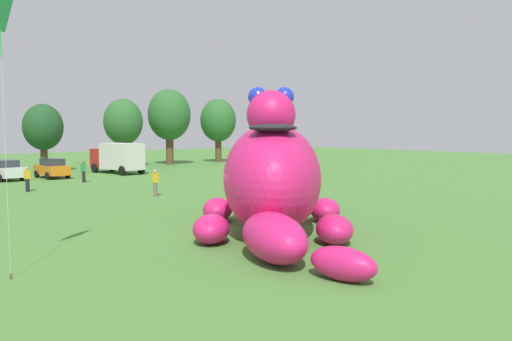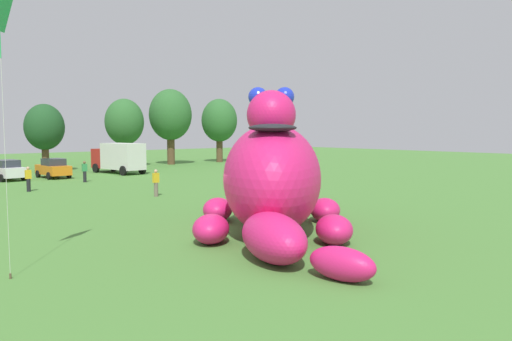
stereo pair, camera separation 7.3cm
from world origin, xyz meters
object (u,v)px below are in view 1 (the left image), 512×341
object	(u,v)px
box_truck	(118,157)
spectator_far_side	(84,172)
spectator_wandering	(155,183)
spectator_near_inflatable	(27,179)
car_orange	(52,168)
giant_inflatable_creature	(272,176)
car_white	(5,170)

from	to	relation	value
box_truck	spectator_far_side	distance (m)	8.07
box_truck	spectator_wandering	bearing A→B (deg)	-106.88
box_truck	spectator_near_inflatable	distance (m)	14.22
car_orange	spectator_wandering	distance (m)	16.55
giant_inflatable_creature	car_white	bearing A→B (deg)	96.49
car_orange	box_truck	world-z (taller)	box_truck
giant_inflatable_creature	box_truck	world-z (taller)	giant_inflatable_creature
car_white	car_orange	size ratio (longest dim) A/B	1.02
car_white	spectator_wandering	world-z (taller)	car_white
giant_inflatable_creature	spectator_wandering	distance (m)	12.66
car_orange	box_truck	bearing A→B (deg)	5.46
car_orange	spectator_wandering	xyz separation A→B (m)	(1.15, -16.51, -0.01)
car_orange	spectator_wandering	bearing A→B (deg)	-86.00
box_truck	car_orange	bearing A→B (deg)	-174.54
box_truck	spectator_near_inflatable	bearing A→B (deg)	-138.73
car_orange	spectator_far_side	size ratio (longest dim) A/B	2.46
car_white	spectator_near_inflatable	distance (m)	9.23
giant_inflatable_creature	car_orange	world-z (taller)	giant_inflatable_creature
car_orange	spectator_wandering	world-z (taller)	car_orange
spectator_near_inflatable	spectator_wandering	bearing A→B (deg)	-54.74
spectator_near_inflatable	spectator_wandering	world-z (taller)	same
box_truck	spectator_wandering	distance (m)	17.90
car_orange	spectator_near_inflatable	size ratio (longest dim) A/B	2.46
car_white	spectator_far_side	bearing A→B (deg)	-51.87
car_white	car_orange	world-z (taller)	same
giant_inflatable_creature	car_white	distance (m)	29.67
spectator_near_inflatable	spectator_wandering	distance (m)	9.49
box_truck	spectator_far_side	world-z (taller)	box_truck
box_truck	spectator_wandering	world-z (taller)	box_truck
giant_inflatable_creature	car_orange	xyz separation A→B (m)	(0.28, 29.01, -1.41)
spectator_wandering	car_white	bearing A→B (deg)	105.76
car_orange	spectator_far_side	bearing A→B (deg)	-81.01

